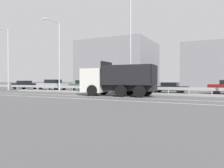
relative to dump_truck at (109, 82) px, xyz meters
name	(u,v)px	position (x,y,z in m)	size (l,w,h in m)	color
ground_plane	(91,94)	(-2.49, 0.70, -1.31)	(320.00, 320.00, 0.00)	#565659
lane_strip_0	(110,97)	(1.02, -1.74, -1.30)	(48.21, 0.16, 0.01)	silver
lane_strip_1	(94,99)	(1.02, -4.30, -1.30)	(48.21, 0.16, 0.01)	silver
median_island	(102,92)	(-2.49, 3.11, -1.22)	(26.52, 1.10, 0.18)	gray
median_guardrail	(107,88)	(-2.49, 4.28, -0.74)	(48.21, 0.09, 0.78)	#9EA0A5
dump_truck	(109,82)	(0.00, 0.00, 0.00)	(7.28, 3.12, 3.28)	silver
median_road_sign	(110,81)	(-1.48, 3.11, 0.13)	(0.81, 0.16, 2.68)	white
street_lamp_0	(7,56)	(-18.33, 2.83, 3.67)	(0.70, 2.37, 8.94)	#ADADB2
street_lamp_1	(58,52)	(-8.68, 2.76, 3.68)	(0.70, 2.74, 8.88)	#ADADB2
street_lamp_2	(130,39)	(0.98, 2.98, 4.59)	(0.71, 2.53, 10.73)	#ADADB2
parked_car_0	(25,85)	(-19.72, 7.22, -0.57)	(4.33, 1.98, 1.43)	black
parked_car_1	(52,85)	(-13.86, 7.43, -0.51)	(4.92, 2.09, 1.60)	#A3A3A8
parked_car_2	(84,85)	(-8.29, 7.93, -0.55)	(4.18, 2.17, 1.50)	#335B33
parked_car_3	(120,86)	(-2.14, 7.23, -0.61)	(4.09, 2.07, 1.38)	#335B33
parked_car_4	(169,87)	(4.22, 7.20, -0.66)	(4.28, 2.01, 1.23)	black
background_building_0	(119,65)	(-11.66, 26.93, 3.79)	(15.41, 14.01, 10.20)	gray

